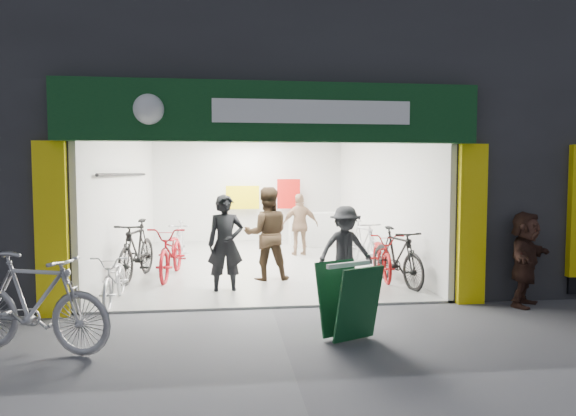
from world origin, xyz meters
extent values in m
plane|color=#56565B|center=(0.00, 0.00, 0.00)|extent=(60.00, 60.00, 0.00)
cube|color=#232326|center=(1.00, 5.00, 5.75)|extent=(16.00, 10.00, 4.50)
cube|color=#232326|center=(-5.50, 5.00, 1.75)|extent=(5.00, 10.00, 3.50)
cube|color=#232326|center=(6.00, 5.00, 1.75)|extent=(6.00, 10.00, 3.50)
cube|color=#9E9E99|center=(0.00, 4.00, 0.02)|extent=(6.00, 8.00, 0.04)
cube|color=silver|center=(0.00, 8.10, 1.60)|extent=(6.00, 0.20, 3.20)
cube|color=silver|center=(-2.95, 4.00, 1.60)|extent=(0.10, 8.00, 3.20)
cube|color=silver|center=(2.95, 4.00, 1.60)|extent=(0.10, 8.00, 3.20)
cube|color=white|center=(0.00, 4.00, 3.25)|extent=(6.00, 8.00, 0.10)
cube|color=black|center=(0.00, 0.10, 3.35)|extent=(6.00, 0.30, 0.30)
cube|color=#0C3517|center=(0.00, -0.12, 3.05)|extent=(6.40, 0.25, 0.90)
cube|color=white|center=(0.60, -0.26, 3.05)|extent=(3.00, 0.02, 0.35)
cube|color=yellow|center=(-3.25, -0.06, 1.30)|extent=(0.45, 0.12, 2.60)
cube|color=yellow|center=(3.25, -0.06, 1.30)|extent=(0.45, 0.12, 2.60)
cylinder|color=black|center=(-2.82, 3.40, 2.10)|extent=(0.06, 5.00, 0.06)
cube|color=silver|center=(1.80, 6.50, 0.50)|extent=(1.40, 0.60, 1.00)
cube|color=white|center=(0.00, 1.20, 3.18)|extent=(1.30, 0.35, 0.04)
cube|color=white|center=(0.00, 3.00, 3.18)|extent=(1.30, 0.35, 0.04)
cube|color=white|center=(0.00, 4.80, 3.18)|extent=(1.30, 0.35, 0.04)
cube|color=white|center=(0.00, 6.60, 3.18)|extent=(1.30, 0.35, 0.04)
imported|color=silver|center=(-2.50, 0.60, 0.42)|extent=(0.58, 1.61, 0.84)
imported|color=black|center=(-2.47, 2.44, 0.60)|extent=(0.89, 2.07, 1.21)
imported|color=maroon|center=(-1.80, 2.59, 0.54)|extent=(0.88, 2.09, 1.07)
imported|color=#ACACB1|center=(-1.80, 4.48, 0.49)|extent=(0.47, 1.64, 0.98)
imported|color=black|center=(2.50, 1.37, 0.56)|extent=(0.88, 1.91, 1.11)
imported|color=maroon|center=(2.42, 2.02, 0.48)|extent=(0.85, 1.89, 0.96)
imported|color=#A3A2A7|center=(2.45, 3.57, 0.53)|extent=(0.78, 1.81, 1.05)
imported|color=#A8A8AD|center=(-2.97, -1.61, 0.60)|extent=(2.08, 1.20, 1.20)
imported|color=black|center=(-0.72, 1.20, 0.88)|extent=(0.67, 0.47, 1.75)
imported|color=#382819|center=(0.09, 2.09, 0.93)|extent=(0.92, 0.73, 1.86)
imported|color=black|center=(1.41, 1.00, 0.77)|extent=(1.05, 0.66, 1.55)
imported|color=#947256|center=(1.17, 4.95, 0.81)|extent=(0.97, 0.46, 1.61)
imported|color=#372019|center=(4.04, -0.30, 0.76)|extent=(1.32, 1.31, 1.52)
cube|color=#10411F|center=(0.92, -1.80, 0.51)|extent=(0.66, 0.47, 0.95)
cube|color=#10411F|center=(0.75, -1.43, 0.51)|extent=(0.66, 0.47, 0.95)
cube|color=white|center=(0.83, -1.61, 0.97)|extent=(0.62, 0.32, 0.06)
camera|label=1|loc=(-0.71, -7.91, 2.13)|focal=32.00mm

